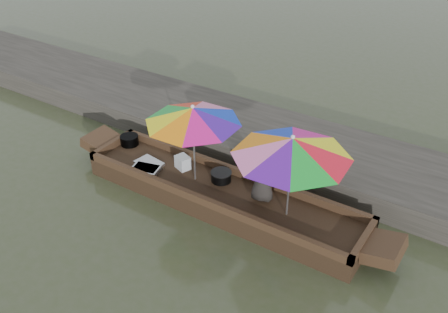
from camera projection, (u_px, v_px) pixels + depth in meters
The scene contains 11 objects.
water at pixel (221, 204), 9.34m from camera, with size 80.00×80.00×0.00m, color #384124.
dock at pixel (277, 143), 10.77m from camera, with size 22.00×2.20×0.50m, color #2D2B26.
boat_hull at pixel (221, 197), 9.25m from camera, with size 5.51×1.20×0.35m, color black.
cooking_pot at pixel (129, 140), 10.47m from camera, with size 0.38×0.38×0.20m, color black.
tray_crayfish at pixel (146, 169), 9.63m from camera, with size 0.53×0.37×0.09m, color silver.
tray_scallop at pixel (149, 163), 9.84m from camera, with size 0.53×0.37×0.06m, color silver.
charcoal_grill at pixel (221, 177), 9.34m from camera, with size 0.38×0.38×0.18m, color black.
supply_bag at pixel (183, 162), 9.68m from camera, with size 0.28×0.22×0.26m, color silver.
vendor at pixel (263, 174), 8.62m from camera, with size 0.53×0.34×1.07m, color black.
umbrella_bow at pixel (194, 144), 9.02m from camera, with size 1.74×1.74×1.55m, color #4314A5, non-canonical shape.
umbrella_stern at pixel (290, 177), 8.12m from camera, with size 1.96×1.96×1.55m, color red, non-canonical shape.
Camera 1 is at (4.13, -6.20, 5.71)m, focal length 40.00 mm.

